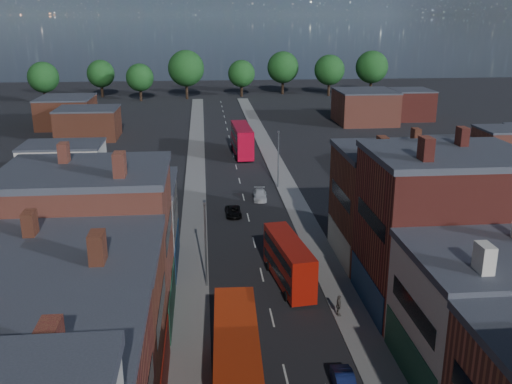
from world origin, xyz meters
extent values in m
cube|color=gray|center=(-6.50, 50.00, 0.06)|extent=(3.00, 200.00, 0.12)
cube|color=gray|center=(6.50, 50.00, 0.06)|extent=(3.00, 200.00, 0.12)
cylinder|color=slate|center=(-5.20, 30.00, 4.00)|extent=(0.16, 0.16, 8.00)
cube|color=slate|center=(-5.20, 30.00, 8.00)|extent=(0.25, 0.70, 0.25)
cylinder|color=slate|center=(5.20, 60.00, 4.00)|extent=(0.16, 0.16, 8.00)
cube|color=slate|center=(5.20, 60.00, 8.00)|extent=(0.25, 0.70, 0.25)
cube|color=#AB2809|center=(-3.48, 13.56, 2.76)|extent=(3.10, 11.98, 4.76)
cube|color=black|center=(-3.48, 13.56, 1.84)|extent=(3.13, 11.03, 0.97)
cube|color=black|center=(-3.48, 13.56, 3.89)|extent=(3.13, 11.03, 0.97)
cylinder|color=black|center=(-4.70, 17.41, 0.54)|extent=(0.36, 1.09, 1.08)
cylinder|color=black|center=(-2.00, 17.32, 0.54)|extent=(0.36, 1.09, 1.08)
cube|color=#B6160A|center=(2.21, 29.95, 2.27)|extent=(3.51, 9.98, 3.91)
cube|color=black|center=(2.21, 29.95, 1.51)|extent=(3.47, 9.21, 0.80)
cube|color=black|center=(2.21, 29.95, 3.20)|extent=(3.47, 9.21, 0.80)
cylinder|color=black|center=(1.53, 26.70, 0.44)|extent=(0.38, 0.92, 0.89)
cylinder|color=black|center=(3.73, 27.00, 0.44)|extent=(0.38, 0.92, 0.89)
cylinder|color=black|center=(0.68, 32.89, 0.44)|extent=(0.38, 0.92, 0.89)
cylinder|color=black|center=(2.89, 33.19, 0.44)|extent=(0.38, 0.92, 0.89)
cube|color=#AE0720|center=(1.50, 79.91, 2.78)|extent=(3.20, 12.10, 4.80)
cube|color=black|center=(1.50, 79.91, 1.85)|extent=(3.22, 11.14, 0.98)
cube|color=black|center=(1.50, 79.91, 3.93)|extent=(3.22, 11.14, 0.98)
cylinder|color=black|center=(0.29, 76.02, 0.55)|extent=(0.37, 1.10, 1.09)
cylinder|color=black|center=(3.01, 76.13, 0.55)|extent=(0.37, 1.10, 1.09)
cylinder|color=black|center=(-0.01, 83.69, 0.55)|extent=(0.37, 1.10, 1.09)
cylinder|color=black|center=(2.71, 83.80, 0.55)|extent=(0.37, 1.10, 1.09)
imported|color=#121D51|center=(3.55, 14.14, 0.60)|extent=(1.35, 3.69, 1.21)
imported|color=black|center=(-1.74, 48.76, 0.55)|extent=(1.90, 4.00, 1.10)
imported|color=silver|center=(2.12, 54.87, 0.61)|extent=(2.01, 4.32, 1.22)
imported|color=#605A52|center=(5.37, 23.64, 1.01)|extent=(0.48, 1.04, 1.77)
camera|label=1|loc=(-5.11, -16.67, 23.41)|focal=40.00mm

